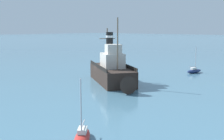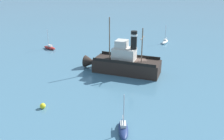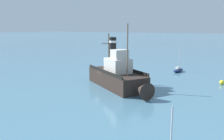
{
  "view_description": "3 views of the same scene",
  "coord_description": "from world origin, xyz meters",
  "views": [
    {
      "loc": [
        31.96,
        31.16,
        8.47
      ],
      "look_at": [
        2.54,
        4.82,
        2.5
      ],
      "focal_mm": 45.0,
      "sensor_mm": 36.0,
      "label": 1
    },
    {
      "loc": [
        -38.97,
        14.2,
        16.41
      ],
      "look_at": [
        -2.5,
        5.63,
        1.67
      ],
      "focal_mm": 38.0,
      "sensor_mm": 36.0,
      "label": 2
    },
    {
      "loc": [
        32.16,
        19.92,
        9.51
      ],
      "look_at": [
        -1.97,
        0.5,
        2.22
      ],
      "focal_mm": 38.0,
      "sensor_mm": 36.0,
      "label": 3
    }
  ],
  "objects": [
    {
      "name": "sailboat_navy",
      "position": [
        -17.37,
        7.82,
        0.43
      ],
      "size": [
        3.95,
        1.9,
        4.9
      ],
      "color": "navy",
      "rests_on": "ground"
    },
    {
      "name": "ground_plane",
      "position": [
        0.0,
        0.0,
        0.0
      ],
      "size": [
        600.0,
        600.0,
        0.0
      ],
      "primitive_type": "plane",
      "color": "#477289"
    },
    {
      "name": "sailboat_red",
      "position": [
        18.65,
        16.26,
        0.43
      ],
      "size": [
        3.61,
        3.29,
        4.9
      ],
      "color": "#B22823",
      "rests_on": "ground"
    },
    {
      "name": "old_tugboat",
      "position": [
        0.2,
        2.85,
        1.83
      ],
      "size": [
        10.67,
        13.92,
        9.9
      ],
      "color": "#2D231E",
      "rests_on": "ground"
    }
  ]
}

